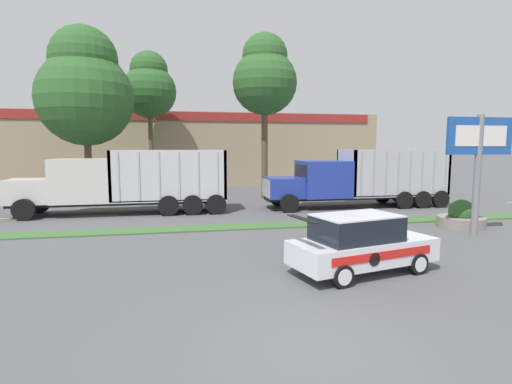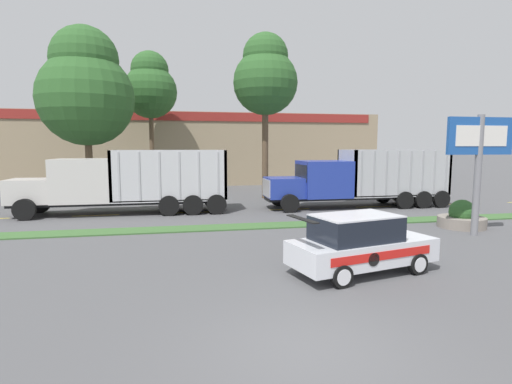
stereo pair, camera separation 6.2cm
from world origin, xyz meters
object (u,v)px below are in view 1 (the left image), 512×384
rally_car (361,243)px  store_sign_post (479,150)px  dump_truck_lead (343,182)px  dump_truck_trail (106,185)px  stone_planter (461,218)px

rally_car → store_sign_post: (6.94, 3.72, 2.68)m
dump_truck_lead → store_sign_post: 8.81m
dump_truck_trail → rally_car: (8.96, -12.16, -0.73)m
dump_truck_trail → store_sign_post: store_sign_post is taller
store_sign_post → stone_planter: size_ratio=2.40×
dump_truck_lead → store_sign_post: size_ratio=2.26×
dump_truck_lead → rally_car: 12.91m
dump_truck_trail → rally_car: 15.12m
dump_truck_lead → store_sign_post: store_sign_post is taller
dump_truck_trail → rally_car: dump_truck_trail is taller
rally_car → stone_planter: bearing=34.8°
dump_truck_lead → store_sign_post: (2.23, -8.29, 2.01)m
stone_planter → rally_car: bearing=-145.2°
rally_car → store_sign_post: store_sign_post is taller
dump_truck_lead → stone_planter: size_ratio=5.41×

